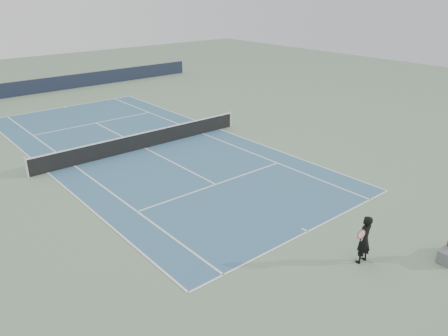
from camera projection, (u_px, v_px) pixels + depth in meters
ground at (145, 148)px, 24.72m from camera, size 80.00×80.00×0.00m
court_surface at (145, 148)px, 24.72m from camera, size 10.97×23.77×0.01m
tennis_net at (144, 140)px, 24.53m from camera, size 12.90×0.10×1.07m
windscreen_far at (37, 86)px, 37.14m from camera, size 30.00×0.25×1.20m
tennis_player at (364, 239)px, 14.24m from camera, size 0.77×0.47×1.70m
tennis_ball at (373, 262)px, 14.50m from camera, size 0.06×0.06×0.06m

